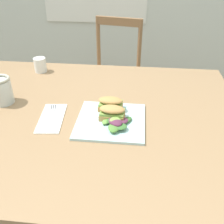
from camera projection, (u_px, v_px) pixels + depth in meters
dining_table at (85, 134)px, 1.11m from camera, size 1.31×1.01×0.74m
chair_wooden_far at (113, 76)px, 2.04m from camera, size 0.47×0.47×0.87m
plate_lunch at (111, 121)px, 0.99m from camera, size 0.26×0.26×0.01m
sandwich_half_front at (112, 113)px, 0.97m from camera, size 0.10×0.07×0.06m
sandwich_half_back at (111, 104)px, 1.03m from camera, size 0.10×0.07×0.06m
salad_mixed_greens at (116, 122)px, 0.94m from camera, size 0.12×0.12×0.03m
napkin_folded at (52, 118)px, 1.01m from camera, size 0.11×0.21×0.00m
fork_on_napkin at (52, 115)px, 1.02m from camera, size 0.06×0.19×0.00m
mason_jar_iced_tea at (1, 92)px, 1.09m from camera, size 0.09×0.09×0.12m
cup_extra_side at (40, 65)px, 1.37m from camera, size 0.06×0.06×0.08m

